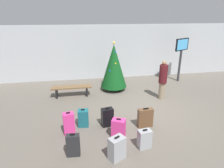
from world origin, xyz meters
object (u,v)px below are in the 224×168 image
(waiting_bench, at_px, (72,89))
(suitcase_6, at_px, (145,139))
(suitcase_1, at_px, (83,118))
(suitcase_5, at_px, (73,145))
(suitcase_2, at_px, (107,117))
(suitcase_4, at_px, (69,124))
(suitcase_7, at_px, (119,128))
(suitcase_0, at_px, (117,148))
(flight_info_kiosk, at_px, (181,51))
(suitcase_3, at_px, (145,118))
(holiday_tree, at_px, (114,66))
(traveller_0, at_px, (163,79))

(waiting_bench, bearing_deg, suitcase_6, -62.70)
(suitcase_1, xyz_separation_m, suitcase_5, (-0.31, -1.39, 0.02))
(suitcase_2, bearing_deg, suitcase_5, -130.62)
(suitcase_4, relative_size, suitcase_7, 1.20)
(waiting_bench, relative_size, suitcase_0, 2.65)
(flight_info_kiosk, distance_m, suitcase_3, 5.44)
(suitcase_3, bearing_deg, suitcase_5, -156.47)
(suitcase_0, bearing_deg, holiday_tree, 80.51)
(suitcase_5, height_order, suitcase_7, suitcase_5)
(holiday_tree, xyz_separation_m, suitcase_4, (-2.03, -3.42, -0.85))
(flight_info_kiosk, bearing_deg, suitcase_1, -145.19)
(waiting_bench, distance_m, suitcase_7, 3.65)
(suitcase_0, xyz_separation_m, suitcase_1, (-0.79, 1.71, -0.02))
(suitcase_3, xyz_separation_m, suitcase_7, (-0.98, -0.41, -0.03))
(traveller_0, relative_size, suitcase_5, 2.57)
(suitcase_4, xyz_separation_m, suitcase_5, (0.14, -1.02, -0.04))
(suitcase_0, xyz_separation_m, suitcase_6, (0.84, 0.30, -0.04))
(waiting_bench, xyz_separation_m, suitcase_4, (-0.03, -2.93, -0.01))
(waiting_bench, xyz_separation_m, suitcase_7, (1.44, -3.35, -0.08))
(suitcase_1, height_order, suitcase_5, suitcase_5)
(suitcase_1, bearing_deg, suitcase_3, -10.94)
(flight_info_kiosk, relative_size, suitcase_1, 3.75)
(traveller_0, xyz_separation_m, suitcase_3, (-1.45, -2.02, -0.58))
(suitcase_6, bearing_deg, suitcase_4, 153.43)
(holiday_tree, distance_m, suitcase_2, 3.38)
(holiday_tree, distance_m, suitcase_4, 4.06)
(flight_info_kiosk, relative_size, waiting_bench, 1.31)
(suitcase_6, bearing_deg, waiting_bench, 117.30)
(holiday_tree, distance_m, suitcase_5, 4.90)
(suitcase_1, xyz_separation_m, suitcase_6, (1.63, -1.41, -0.02))
(suitcase_3, bearing_deg, suitcase_0, -132.38)
(suitcase_2, distance_m, suitcase_7, 0.72)
(flight_info_kiosk, xyz_separation_m, traveller_0, (-1.88, -2.07, -0.77))
(holiday_tree, height_order, suitcase_4, holiday_tree)
(waiting_bench, bearing_deg, suitcase_0, -74.21)
(suitcase_1, distance_m, suitcase_3, 2.04)
(suitcase_4, bearing_deg, suitcase_6, -26.57)
(holiday_tree, height_order, suitcase_3, holiday_tree)
(flight_info_kiosk, relative_size, traveller_0, 1.37)
(suitcase_0, bearing_deg, suitcase_3, 47.62)
(suitcase_2, distance_m, suitcase_3, 1.25)
(suitcase_0, bearing_deg, suitcase_7, 75.68)
(suitcase_0, bearing_deg, suitcase_6, 19.92)
(suitcase_2, distance_m, suitcase_4, 1.26)
(suitcase_1, bearing_deg, traveller_0, 25.35)
(flight_info_kiosk, relative_size, suitcase_0, 3.48)
(suitcase_6, bearing_deg, suitcase_5, 179.47)
(holiday_tree, relative_size, suitcase_3, 3.45)
(holiday_tree, xyz_separation_m, suitcase_2, (-0.80, -3.16, -0.89))
(suitcase_4, distance_m, suitcase_6, 2.32)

